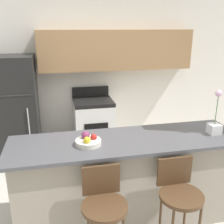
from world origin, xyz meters
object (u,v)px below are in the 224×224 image
object	(u,v)px
bar_stool_right	(179,195)
orchid_vase	(215,123)
stove_range	(93,125)
fruit_bowl	(88,141)
bar_stool_left	(104,205)
refrigerator	(15,109)
trash_bin	(55,149)

from	to	relation	value
bar_stool_right	orchid_vase	world-z (taller)	orchid_vase
stove_range	orchid_vase	xyz separation A→B (m)	(1.05, -1.90, 0.65)
orchid_vase	fruit_bowl	world-z (taller)	orchid_vase
orchid_vase	bar_stool_left	bearing A→B (deg)	-159.94
bar_stool_left	refrigerator	bearing A→B (deg)	113.18
bar_stool_left	bar_stool_right	bearing A→B (deg)	0.00
stove_range	bar_stool_right	xyz separation A→B (m)	(0.45, -2.38, 0.17)
stove_range	orchid_vase	distance (m)	2.27
bar_stool_left	trash_bin	xyz separation A→B (m)	(-0.43, 2.13, -0.44)
bar_stool_left	fruit_bowl	distance (m)	0.63
refrigerator	trash_bin	size ratio (longest dim) A/B	4.41
stove_range	fruit_bowl	size ratio (longest dim) A/B	4.21
refrigerator	trash_bin	distance (m)	0.90
stove_range	bar_stool_right	distance (m)	2.43
stove_range	bar_stool_left	distance (m)	2.40
orchid_vase	refrigerator	bearing A→B (deg)	140.84
fruit_bowl	refrigerator	bearing A→B (deg)	116.88
stove_range	fruit_bowl	xyz separation A→B (m)	(-0.32, -1.89, 0.57)
trash_bin	stove_range	bearing A→B (deg)	19.85
stove_range	bar_stool_left	world-z (taller)	stove_range
bar_stool_left	fruit_bowl	xyz separation A→B (m)	(-0.06, 0.49, 0.39)
bar_stool_right	trash_bin	size ratio (longest dim) A/B	2.49
stove_range	trash_bin	size ratio (longest dim) A/B	2.82
stove_range	bar_stool_right	size ratio (longest dim) A/B	1.13
refrigerator	bar_stool_right	xyz separation A→B (m)	(1.71, -2.36, -0.20)
fruit_bowl	trash_bin	world-z (taller)	fruit_bowl
bar_stool_right	fruit_bowl	distance (m)	0.99
bar_stool_left	bar_stool_right	size ratio (longest dim) A/B	1.00
refrigerator	stove_range	bearing A→B (deg)	0.97
bar_stool_left	orchid_vase	distance (m)	1.46
refrigerator	fruit_bowl	bearing A→B (deg)	-63.12
fruit_bowl	trash_bin	size ratio (longest dim) A/B	0.67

